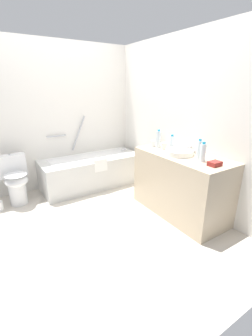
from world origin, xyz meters
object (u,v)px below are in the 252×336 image
Objects in this scene: bathtub at (92,170)px; water_bottle_0 at (203,152)px; toilet at (15,180)px; soap_dish at (159,145)px; water_bottle_1 at (172,143)px; sink_faucet at (191,150)px; drinking_glass_1 at (164,146)px; water_bottle_3 at (158,139)px; sink_basin at (179,152)px; amenity_basket at (215,164)px; water_bottle_2 at (199,150)px; drinking_glass_0 at (153,144)px.

water_bottle_0 is at bearing -72.09° from bathtub.
soap_dish reaches higher than toilet.
water_bottle_0 is 0.56m from water_bottle_1.
drinking_glass_1 reaches higher than sink_faucet.
bathtub is 1.43m from drinking_glass_1.
bathtub is 1.36m from water_bottle_3.
sink_basin is at bearing 47.78° from toilet.
drinking_glass_1 reaches higher than sink_basin.
water_bottle_1 is at bearing -90.77° from soap_dish.
sink_basin is 1.53× the size of water_bottle_0.
soap_dish is (0.05, 0.82, -0.10)m from water_bottle_0.
sink_basin is (0.56, -1.46, 0.58)m from bathtub.
water_bottle_1 reaches higher than toilet.
sink_faucet is 0.55m from amenity_basket.
toilet is 3.42× the size of water_bottle_1.
water_bottle_0 is at bearing -112.29° from water_bottle_2.
toilet is 8.37× the size of drinking_glass_0.
toilet is 2.49m from sink_faucet.
water_bottle_3 is 1.80× the size of amenity_basket.
sink_faucet is 1.64× the size of drinking_glass_1.
water_bottle_0 reaches higher than soap_dish.
drinking_glass_0 is at bearing 58.72° from toilet.
water_bottle_3 reaches higher than water_bottle_2.
sink_faucet is 0.39m from water_bottle_0.
water_bottle_2 is 1.72× the size of amenity_basket.
drinking_glass_1 is (0.57, -1.16, 0.60)m from bathtub.
drinking_glass_0 reaches higher than sink_basin.
amenity_basket is at bearing -89.79° from water_bottle_3.
sink_faucet is 0.72× the size of water_bottle_1.
water_bottle_1 is at bearing -51.68° from drinking_glass_1.
water_bottle_1 is at bearing 71.48° from sink_basin.
water_bottle_3 is (-0.05, 0.68, 0.01)m from water_bottle_2.
drinking_glass_1 is at bearing 91.11° from water_bottle_0.
water_bottle_1 is at bearing 85.43° from amenity_basket.
sink_faucet is 0.26m from water_bottle_1.
water_bottle_3 is at bearing 93.82° from water_bottle_2.
water_bottle_2 is (0.62, -1.72, 0.66)m from bathtub.
water_bottle_1 reaches higher than sink_faucet.
water_bottle_1 is 2.34× the size of soap_dish.
toilet is 3.17× the size of water_bottle_0.
water_bottle_3 is at bearing -135.26° from soap_dish.
water_bottle_1 is at bearing 84.74° from water_bottle_0.
sink_basin is 0.20m from sink_faucet.
drinking_glass_1 is 0.82m from amenity_basket.
sink_faucet is at bearing 50.82° from toilet.
water_bottle_3 reaches higher than water_bottle_0.
water_bottle_0 reaches higher than toilet.
water_bottle_3 is 2.93× the size of drinking_glass_0.
water_bottle_2 is 0.28m from amenity_basket.
water_bottle_3 is (0.57, -1.04, 0.67)m from bathtub.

